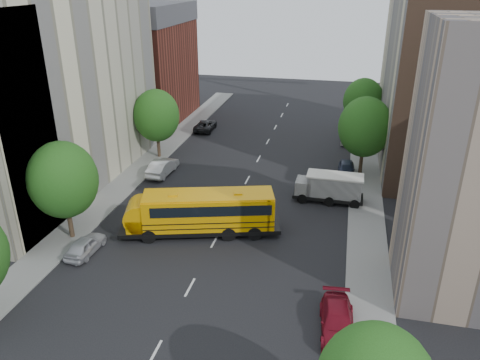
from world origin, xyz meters
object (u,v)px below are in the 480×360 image
(parked_car_2, at_px, (205,125))
(parked_car_4, at_px, (346,169))
(parked_car_0, at_px, (85,245))
(parked_car_1, at_px, (163,167))
(parked_car_5, at_px, (348,136))
(street_tree_5, at_px, (363,101))
(street_tree_4, at_px, (365,127))
(street_tree_1, at_px, (63,180))
(school_bus, at_px, (198,211))
(street_tree_2, at_px, (156,116))
(safari_truck, at_px, (329,187))
(parked_car_3, at_px, (337,321))

(parked_car_2, height_order, parked_car_4, parked_car_4)
(parked_car_0, height_order, parked_car_1, parked_car_1)
(parked_car_2, bearing_deg, parked_car_5, 176.49)
(street_tree_5, bearing_deg, street_tree_4, -90.00)
(street_tree_5, bearing_deg, parked_car_1, -140.21)
(parked_car_1, bearing_deg, street_tree_4, -164.34)
(street_tree_1, distance_m, school_bus, 10.33)
(street_tree_4, relative_size, parked_car_0, 2.08)
(street_tree_2, height_order, safari_truck, street_tree_2)
(safari_truck, bearing_deg, parked_car_4, 78.82)
(street_tree_2, bearing_deg, parked_car_5, 25.95)
(safari_truck, bearing_deg, parked_car_3, -83.88)
(street_tree_2, height_order, street_tree_5, street_tree_2)
(street_tree_5, relative_size, safari_truck, 1.21)
(parked_car_1, height_order, parked_car_4, parked_car_1)
(safari_truck, bearing_deg, street_tree_1, -148.83)
(street_tree_2, relative_size, school_bus, 0.60)
(street_tree_1, distance_m, parked_car_0, 5.13)
(parked_car_1, bearing_deg, parked_car_2, -87.11)
(safari_truck, height_order, parked_car_0, safari_truck)
(street_tree_5, bearing_deg, safari_truck, -98.44)
(street_tree_1, xyz_separation_m, parked_car_0, (2.20, -1.76, -4.29))
(parked_car_2, bearing_deg, parked_car_0, 88.46)
(parked_car_1, distance_m, parked_car_5, 23.44)
(street_tree_1, distance_m, safari_truck, 22.39)
(street_tree_1, bearing_deg, parked_car_0, -38.66)
(street_tree_1, height_order, parked_car_1, street_tree_1)
(school_bus, bearing_deg, safari_truck, 23.61)
(street_tree_1, height_order, parked_car_3, street_tree_1)
(street_tree_5, distance_m, parked_car_3, 36.25)
(school_bus, bearing_deg, parked_car_5, 49.87)
(parked_car_1, bearing_deg, parked_car_4, -165.19)
(school_bus, distance_m, parked_car_1, 12.92)
(street_tree_4, height_order, safari_truck, street_tree_4)
(street_tree_1, height_order, safari_truck, street_tree_1)
(street_tree_2, height_order, street_tree_4, street_tree_4)
(parked_car_0, bearing_deg, street_tree_5, -119.78)
(parked_car_0, relative_size, parked_car_3, 0.81)
(street_tree_1, bearing_deg, street_tree_4, 39.29)
(parked_car_0, bearing_deg, school_bus, -145.23)
(street_tree_5, height_order, parked_car_0, street_tree_5)
(street_tree_4, distance_m, parked_car_2, 22.91)
(safari_truck, distance_m, parked_car_0, 21.25)
(parked_car_4, height_order, parked_car_5, parked_car_5)
(street_tree_4, bearing_deg, parked_car_0, -135.06)
(school_bus, distance_m, parked_car_4, 18.33)
(safari_truck, distance_m, parked_car_1, 17.17)
(safari_truck, height_order, parked_car_1, safari_truck)
(street_tree_4, xyz_separation_m, parked_car_1, (-19.80, -4.49, -4.28))
(parked_car_1, height_order, parked_car_5, parked_car_1)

